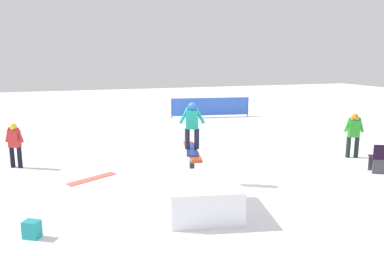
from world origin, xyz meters
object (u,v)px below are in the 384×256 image
at_px(main_rider_on_rail, 192,127).
at_px(bystander_green, 354,133).
at_px(rail_feature, 192,155).
at_px(bystander_red, 15,143).
at_px(loose_snowboard_coral, 92,179).
at_px(backpack_on_snow, 32,229).
at_px(folding_chair, 379,159).

relative_size(main_rider_on_rail, bystander_green, 0.96).
xyz_separation_m(rail_feature, bystander_red, (2.99, 4.75, 0.03)).
xyz_separation_m(bystander_red, loose_snowboard_coral, (-1.88, -2.15, -0.77)).
relative_size(rail_feature, backpack_on_snow, 6.12).
xyz_separation_m(rail_feature, bystander_green, (0.71, -5.98, 0.10)).
bearing_deg(folding_chair, bystander_green, -81.94).
bearing_deg(rail_feature, loose_snowboard_coral, 78.42).
bearing_deg(loose_snowboard_coral, rail_feature, -52.06).
height_order(main_rider_on_rail, folding_chair, main_rider_on_rail).
height_order(rail_feature, main_rider_on_rail, main_rider_on_rail).
distance_m(bystander_green, loose_snowboard_coral, 8.63).
height_order(rail_feature, backpack_on_snow, rail_feature).
bearing_deg(bystander_red, backpack_on_snow, 128.14).
bearing_deg(rail_feature, bystander_green, -71.71).
distance_m(main_rider_on_rail, folding_chair, 5.68).
bearing_deg(backpack_on_snow, rail_feature, -120.94).
bearing_deg(folding_chair, main_rider_on_rail, 15.00).
distance_m(loose_snowboard_coral, backpack_on_snow, 3.47).
distance_m(loose_snowboard_coral, folding_chair, 8.35).
relative_size(folding_chair, backpack_on_snow, 2.59).
height_order(rail_feature, bystander_red, bystander_red).
bearing_deg(loose_snowboard_coral, folding_chair, -43.09).
height_order(bystander_red, loose_snowboard_coral, bystander_red).
xyz_separation_m(main_rider_on_rail, bystander_red, (2.99, 4.75, -0.75)).
distance_m(rail_feature, backpack_on_snow, 4.46).
distance_m(rail_feature, loose_snowboard_coral, 2.92).
distance_m(rail_feature, folding_chair, 5.58).
relative_size(loose_snowboard_coral, folding_chair, 1.67).
xyz_separation_m(bystander_green, backpack_on_snow, (-2.82, 9.87, -0.68)).
xyz_separation_m(bystander_red, backpack_on_snow, (-5.10, -0.86, -0.61)).
relative_size(bystander_green, backpack_on_snow, 4.45).
bearing_deg(bystander_green, folding_chair, -84.06).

